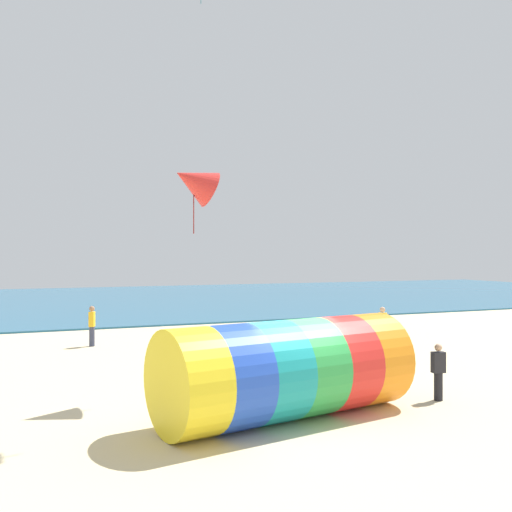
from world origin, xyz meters
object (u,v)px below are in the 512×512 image
at_px(giant_inflatable_tube, 288,369).
at_px(kite_red_delta, 194,181).
at_px(bystander_mid_beach, 92,325).
at_px(kite_handler, 438,372).
at_px(bystander_near_water, 382,327).

distance_m(giant_inflatable_tube, kite_red_delta, 6.39).
xyz_separation_m(kite_red_delta, bystander_mid_beach, (-1.83, 9.82, -5.35)).
xyz_separation_m(giant_inflatable_tube, kite_red_delta, (-1.35, 3.66, 5.06)).
distance_m(kite_handler, kite_red_delta, 8.94).
height_order(kite_handler, kite_red_delta, kite_red_delta).
bearing_deg(bystander_mid_beach, kite_handler, -59.80).
distance_m(giant_inflatable_tube, bystander_near_water, 11.83).
relative_size(kite_handler, bystander_near_water, 0.89).
height_order(kite_handler, bystander_mid_beach, bystander_mid_beach).
xyz_separation_m(giant_inflatable_tube, bystander_mid_beach, (-3.18, 13.49, -0.30)).
bearing_deg(bystander_mid_beach, kite_red_delta, -79.44).
height_order(giant_inflatable_tube, kite_red_delta, kite_red_delta).
height_order(giant_inflatable_tube, bystander_mid_beach, giant_inflatable_tube).
xyz_separation_m(kite_handler, bystander_near_water, (3.88, 8.18, 0.12)).
bearing_deg(giant_inflatable_tube, bystander_mid_beach, 103.29).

